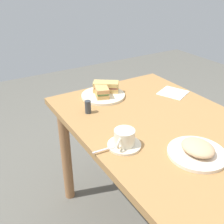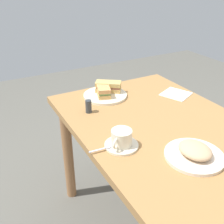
% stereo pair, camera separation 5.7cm
% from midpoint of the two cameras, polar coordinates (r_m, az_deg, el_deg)
% --- Properties ---
extents(dining_table, '(1.19, 0.80, 0.74)m').
position_cam_midpoint_polar(dining_table, '(1.37, 12.00, -7.01)').
color(dining_table, '#A27442').
rests_on(dining_table, ground_plane).
extents(sandwich_plate, '(0.25, 0.25, 0.01)m').
position_cam_midpoint_polar(sandwich_plate, '(1.58, -0.41, 3.54)').
color(sandwich_plate, beige).
rests_on(sandwich_plate, dining_table).
extents(sandwich_front, '(0.13, 0.10, 0.06)m').
position_cam_midpoint_polar(sandwich_front, '(1.54, -0.73, 4.41)').
color(sandwich_front, tan).
rests_on(sandwich_front, sandwich_plate).
extents(sandwich_back, '(0.14, 0.16, 0.06)m').
position_cam_midpoint_polar(sandwich_back, '(1.60, 0.23, 5.40)').
color(sandwich_back, tan).
rests_on(sandwich_back, sandwich_plate).
extents(coffee_saucer, '(0.14, 0.14, 0.01)m').
position_cam_midpoint_polar(coffee_saucer, '(1.14, 3.43, -7.04)').
color(coffee_saucer, beige).
rests_on(coffee_saucer, dining_table).
extents(coffee_cup, '(0.09, 0.11, 0.07)m').
position_cam_midpoint_polar(coffee_cup, '(1.12, 3.45, -5.38)').
color(coffee_cup, beige).
rests_on(coffee_cup, coffee_saucer).
extents(spoon, '(0.02, 0.10, 0.01)m').
position_cam_midpoint_polar(spoon, '(1.11, -0.21, -7.69)').
color(spoon, silver).
rests_on(spoon, coffee_saucer).
extents(side_plate, '(0.24, 0.24, 0.01)m').
position_cam_midpoint_polar(side_plate, '(1.14, 18.35, -8.80)').
color(side_plate, beige).
rests_on(side_plate, dining_table).
extents(side_food_pile, '(0.14, 0.12, 0.04)m').
position_cam_midpoint_polar(side_food_pile, '(1.12, 18.57, -7.61)').
color(side_food_pile, tan).
rests_on(side_food_pile, side_plate).
extents(napkin, '(0.20, 0.20, 0.00)m').
position_cam_midpoint_polar(napkin, '(1.66, 14.32, 3.69)').
color(napkin, white).
rests_on(napkin, dining_table).
extents(salt_shaker, '(0.03, 0.03, 0.07)m').
position_cam_midpoint_polar(salt_shaker, '(1.39, -3.83, 1.18)').
color(salt_shaker, '#33383D').
rests_on(salt_shaker, dining_table).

